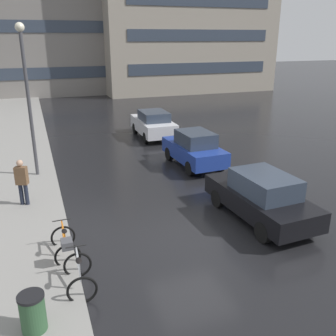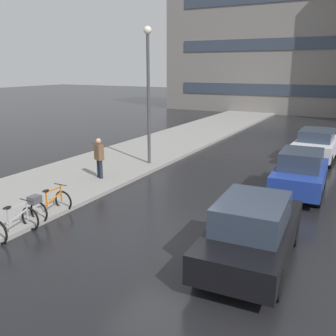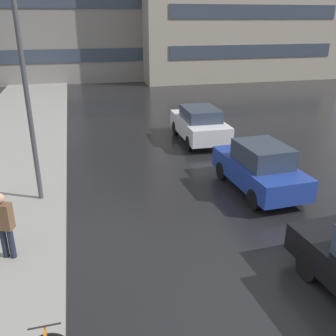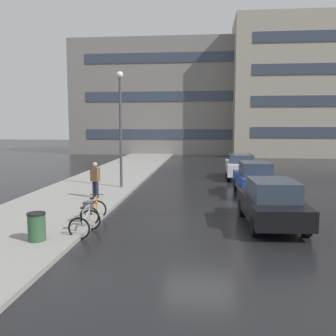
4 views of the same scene
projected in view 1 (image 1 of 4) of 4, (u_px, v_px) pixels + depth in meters
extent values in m
plane|color=black|center=(193.00, 233.00, 11.58)|extent=(140.00, 140.00, 0.00)
cube|color=gray|center=(1.00, 158.00, 18.49)|extent=(4.80, 60.00, 0.14)
torus|color=black|center=(78.00, 265.00, 9.32)|extent=(0.70, 0.08, 0.70)
torus|color=black|center=(82.00, 290.00, 8.40)|extent=(0.70, 0.08, 0.70)
cube|color=#ADAFB5|center=(80.00, 272.00, 8.61)|extent=(0.04, 0.04, 0.54)
cube|color=#ADAFB5|center=(77.00, 257.00, 9.16)|extent=(0.04, 0.04, 0.56)
cube|color=#ADAFB5|center=(78.00, 256.00, 8.81)|extent=(0.05, 0.62, 0.04)
cube|color=#ADAFB5|center=(79.00, 267.00, 8.88)|extent=(0.05, 0.71, 0.26)
ellipsoid|color=black|center=(79.00, 261.00, 8.51)|extent=(0.15, 0.26, 0.07)
cylinder|color=black|center=(76.00, 246.00, 9.06)|extent=(0.50, 0.04, 0.03)
torus|color=black|center=(63.00, 237.00, 10.64)|extent=(0.69, 0.08, 0.69)
torus|color=black|center=(68.00, 256.00, 9.71)|extent=(0.69, 0.08, 0.69)
cube|color=orange|center=(65.00, 241.00, 9.92)|extent=(0.04, 0.04, 0.53)
cube|color=orange|center=(63.00, 230.00, 10.47)|extent=(0.04, 0.04, 0.56)
cube|color=orange|center=(63.00, 228.00, 10.12)|extent=(0.05, 0.63, 0.04)
cube|color=orange|center=(64.00, 238.00, 10.19)|extent=(0.05, 0.72, 0.26)
ellipsoid|color=black|center=(64.00, 231.00, 9.82)|extent=(0.15, 0.26, 0.07)
cylinder|color=black|center=(62.00, 220.00, 10.37)|extent=(0.50, 0.04, 0.03)
cube|color=#4C4C51|center=(67.00, 244.00, 9.46)|extent=(0.29, 0.35, 0.22)
cube|color=black|center=(260.00, 201.00, 12.29)|extent=(2.03, 4.33, 0.65)
cube|color=#2D3847|center=(265.00, 184.00, 11.92)|extent=(1.59, 2.17, 0.65)
cylinder|color=black|center=(218.00, 198.00, 13.24)|extent=(0.26, 0.65, 0.64)
cylinder|color=black|center=(256.00, 191.00, 13.83)|extent=(0.26, 0.65, 0.64)
cylinder|color=black|center=(263.00, 232.00, 10.96)|extent=(0.26, 0.65, 0.64)
cylinder|color=black|center=(306.00, 222.00, 11.55)|extent=(0.26, 0.65, 0.64)
cube|color=navy|center=(194.00, 152.00, 17.42)|extent=(1.86, 3.85, 0.69)
cube|color=#2D3847|center=(196.00, 139.00, 17.06)|extent=(1.46, 1.87, 0.64)
cylinder|color=black|center=(169.00, 154.00, 18.28)|extent=(0.25, 0.65, 0.64)
cylinder|color=black|center=(197.00, 150.00, 18.82)|extent=(0.25, 0.65, 0.64)
cylinder|color=black|center=(190.00, 168.00, 16.24)|extent=(0.25, 0.65, 0.64)
cylinder|color=black|center=(220.00, 164.00, 16.78)|extent=(0.25, 0.65, 0.64)
cube|color=silver|center=(153.00, 126.00, 22.37)|extent=(1.88, 4.05, 0.74)
cube|color=#2D3847|center=(154.00, 116.00, 22.01)|extent=(1.52, 2.07, 0.52)
cylinder|color=black|center=(135.00, 128.00, 23.36)|extent=(0.23, 0.64, 0.64)
cylinder|color=black|center=(160.00, 126.00, 23.85)|extent=(0.23, 0.64, 0.64)
cylinder|color=black|center=(146.00, 138.00, 21.13)|extent=(0.23, 0.64, 0.64)
cylinder|color=black|center=(173.00, 136.00, 21.62)|extent=(0.23, 0.64, 0.64)
cylinder|color=#1E2333|center=(22.00, 196.00, 13.11)|extent=(0.14, 0.14, 0.90)
cylinder|color=#1E2333|center=(27.00, 196.00, 13.10)|extent=(0.14, 0.14, 0.90)
cube|color=brown|center=(21.00, 176.00, 12.85)|extent=(0.46, 0.37, 0.63)
sphere|color=tan|center=(20.00, 163.00, 12.70)|extent=(0.22, 0.22, 0.22)
cylinder|color=#424247|center=(30.00, 109.00, 15.15)|extent=(0.14, 0.14, 5.93)
sphere|color=#F2EACC|center=(20.00, 27.00, 14.12)|extent=(0.36, 0.36, 0.36)
cylinder|color=#2D5133|center=(33.00, 317.00, 7.47)|extent=(0.50, 0.50, 0.91)
cylinder|color=black|center=(30.00, 296.00, 7.31)|extent=(0.53, 0.53, 0.06)
cube|color=gray|center=(28.00, 27.00, 37.50)|extent=(23.88, 7.26, 13.24)
cube|color=#333D4C|center=(34.00, 74.00, 35.65)|extent=(19.58, 0.06, 1.10)
cube|color=#333D4C|center=(28.00, 26.00, 34.24)|extent=(19.58, 0.06, 1.10)
cube|color=#9E9384|center=(187.00, 20.00, 39.82)|extent=(18.32, 7.17, 14.85)
cube|color=#333D4C|center=(200.00, 68.00, 38.18)|extent=(15.02, 0.06, 1.10)
cube|color=#333D4C|center=(201.00, 35.00, 37.13)|extent=(15.02, 0.06, 1.10)
cube|color=#333D4C|center=(202.00, 1.00, 36.08)|extent=(15.02, 0.06, 1.10)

